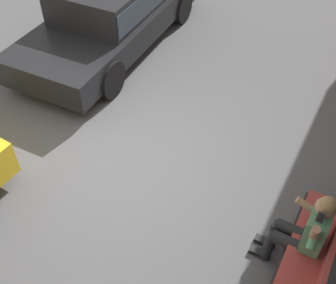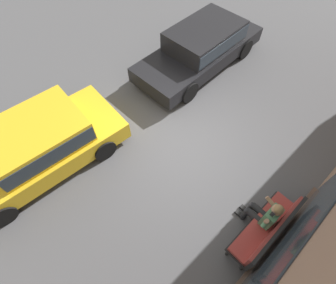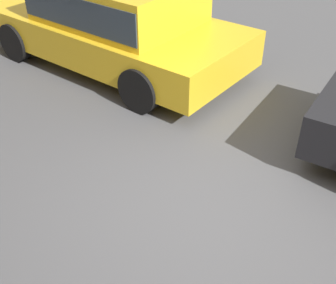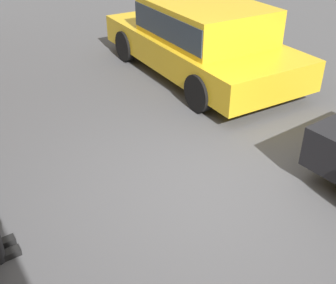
# 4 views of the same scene
# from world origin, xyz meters

# --- Properties ---
(ground_plane) EXTENTS (60.00, 60.00, 0.00)m
(ground_plane) POSITION_xyz_m (0.00, 0.00, 0.00)
(ground_plane) COLOR #4C4C4F
(parked_car_mid) EXTENTS (4.39, 2.15, 1.37)m
(parked_car_mid) POSITION_xyz_m (2.95, -2.14, 0.75)
(parked_car_mid) COLOR gold
(parked_car_mid) RESTS_ON ground_plane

